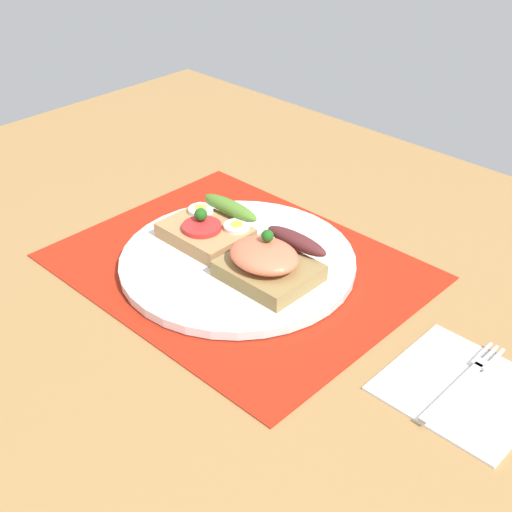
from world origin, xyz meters
The scene contains 7 objects.
ground_plane centered at (0.00, 0.00, -1.60)cm, with size 120.00×90.00×3.20cm, color olive.
placemat centered at (0.00, 0.00, 0.15)cm, with size 40.38×32.18×0.30cm, color #A12210.
plate centered at (0.00, 0.00, 0.85)cm, with size 27.84×27.84×1.10cm, color white.
sandwich_egg_tomato centered at (-5.56, 0.79, 2.85)cm, with size 10.21×9.20×4.10cm.
sandwich_salmon centered at (5.42, -0.30, 3.42)cm, with size 10.13×9.97×5.64cm.
napkin centered at (29.76, 0.41, 0.30)cm, with size 13.50×13.02×0.60cm, color white.
fork centered at (29.59, 0.68, 0.76)cm, with size 1.62×13.79×0.32cm.
Camera 1 is at (48.75, -47.65, 45.89)cm, focal length 48.53 mm.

